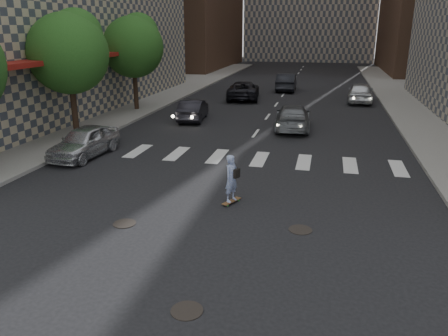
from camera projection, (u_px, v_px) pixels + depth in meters
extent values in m
plane|color=black|center=(173.00, 249.00, 11.87)|extent=(160.00, 160.00, 0.00)
cube|color=gray|center=(82.00, 105.00, 33.53)|extent=(13.00, 80.00, 0.15)
cube|color=black|center=(34.00, 102.00, 22.95)|extent=(0.30, 14.00, 4.00)
cube|color=maroon|center=(42.00, 62.00, 22.13)|extent=(1.60, 14.00, 0.25)
cylinder|color=#382619|center=(74.00, 109.00, 23.65)|extent=(0.32, 0.32, 2.80)
sphere|color=#1C4717|center=(68.00, 54.00, 22.76)|extent=(4.20, 4.20, 4.20)
sphere|color=#1C4717|center=(76.00, 35.00, 22.99)|extent=(2.80, 2.80, 2.80)
cylinder|color=#382619|center=(136.00, 89.00, 31.06)|extent=(0.32, 0.32, 2.80)
sphere|color=#1C4717|center=(133.00, 47.00, 30.17)|extent=(4.20, 4.20, 4.20)
sphere|color=#1C4717|center=(138.00, 33.00, 30.40)|extent=(2.80, 2.80, 2.80)
cylinder|color=black|center=(187.00, 311.00, 9.29)|extent=(0.70, 0.70, 0.02)
cylinder|color=black|center=(125.00, 223.00, 13.42)|extent=(0.70, 0.70, 0.02)
cylinder|color=black|center=(300.00, 230.00, 13.00)|extent=(0.70, 0.70, 0.02)
cube|color=brown|center=(232.00, 201.00, 14.96)|extent=(0.55, 0.87, 0.02)
cylinder|color=green|center=(224.00, 205.00, 14.79)|extent=(0.05, 0.06, 0.06)
cylinder|color=green|center=(228.00, 206.00, 14.70)|extent=(0.05, 0.06, 0.06)
cylinder|color=green|center=(235.00, 199.00, 15.25)|extent=(0.05, 0.06, 0.06)
cylinder|color=green|center=(239.00, 200.00, 15.16)|extent=(0.05, 0.06, 0.06)
imported|color=#8996C7|center=(232.00, 178.00, 14.71)|extent=(0.60, 0.70, 1.63)
cube|color=black|center=(237.00, 173.00, 14.58)|extent=(0.20, 0.28, 0.31)
imported|color=#BBBDC2|center=(85.00, 142.00, 20.21)|extent=(1.97, 4.29, 1.43)
imported|color=black|center=(193.00, 110.00, 28.16)|extent=(1.92, 4.25, 1.35)
imported|color=slate|center=(293.00, 117.00, 25.71)|extent=(2.29, 5.00, 1.42)
imported|color=black|center=(243.00, 90.00, 36.38)|extent=(3.18, 5.68, 1.50)
imported|color=silver|center=(360.00, 92.00, 34.77)|extent=(2.18, 4.86, 1.62)
imported|color=black|center=(286.00, 82.00, 41.27)|extent=(1.85, 4.95, 1.61)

